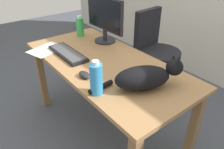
{
  "coord_description": "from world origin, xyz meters",
  "views": [
    {
      "loc": [
        1.25,
        -0.89,
        1.52
      ],
      "look_at": [
        0.28,
        -0.14,
        0.78
      ],
      "focal_mm": 34.9,
      "sensor_mm": 36.0,
      "label": 1
    }
  ],
  "objects_px": {
    "monitor": "(105,18)",
    "water_bottle": "(96,79)",
    "cat": "(146,77)",
    "spray_bottle": "(80,27)",
    "computer_mouse": "(85,75)",
    "keyboard": "(68,53)",
    "office_chair": "(155,61)"
  },
  "relations": [
    {
      "from": "keyboard",
      "to": "computer_mouse",
      "type": "relative_size",
      "value": 4.0
    },
    {
      "from": "computer_mouse",
      "to": "water_bottle",
      "type": "distance_m",
      "value": 0.23
    },
    {
      "from": "monitor",
      "to": "spray_bottle",
      "type": "bearing_deg",
      "value": -157.13
    },
    {
      "from": "monitor",
      "to": "keyboard",
      "type": "height_order",
      "value": "monitor"
    },
    {
      "from": "cat",
      "to": "water_bottle",
      "type": "xyz_separation_m",
      "value": [
        -0.14,
        -0.28,
        0.02
      ]
    },
    {
      "from": "monitor",
      "to": "computer_mouse",
      "type": "xyz_separation_m",
      "value": [
        0.44,
        -0.5,
        -0.21
      ]
    },
    {
      "from": "office_chair",
      "to": "keyboard",
      "type": "distance_m",
      "value": 1.01
    },
    {
      "from": "cat",
      "to": "computer_mouse",
      "type": "distance_m",
      "value": 0.43
    },
    {
      "from": "monitor",
      "to": "water_bottle",
      "type": "xyz_separation_m",
      "value": [
        0.65,
        -0.54,
        -0.12
      ]
    },
    {
      "from": "monitor",
      "to": "cat",
      "type": "xyz_separation_m",
      "value": [
        0.79,
        -0.26,
        -0.15
      ]
    },
    {
      "from": "keyboard",
      "to": "spray_bottle",
      "type": "xyz_separation_m",
      "value": [
        -0.32,
        0.31,
        0.08
      ]
    },
    {
      "from": "office_chair",
      "to": "water_bottle",
      "type": "height_order",
      "value": "office_chair"
    },
    {
      "from": "office_chair",
      "to": "computer_mouse",
      "type": "xyz_separation_m",
      "value": [
        0.24,
        -1.02,
        0.32
      ]
    },
    {
      "from": "monitor",
      "to": "spray_bottle",
      "type": "xyz_separation_m",
      "value": [
        -0.27,
        -0.11,
        -0.13
      ]
    },
    {
      "from": "keyboard",
      "to": "cat",
      "type": "xyz_separation_m",
      "value": [
        0.74,
        0.17,
        0.07
      ]
    },
    {
      "from": "keyboard",
      "to": "office_chair",
      "type": "bearing_deg",
      "value": 81.05
    },
    {
      "from": "keyboard",
      "to": "spray_bottle",
      "type": "height_order",
      "value": "spray_bottle"
    },
    {
      "from": "cat",
      "to": "spray_bottle",
      "type": "distance_m",
      "value": 1.07
    },
    {
      "from": "monitor",
      "to": "water_bottle",
      "type": "height_order",
      "value": "monitor"
    },
    {
      "from": "cat",
      "to": "spray_bottle",
      "type": "xyz_separation_m",
      "value": [
        -1.06,
        0.15,
        0.01
      ]
    },
    {
      "from": "monitor",
      "to": "computer_mouse",
      "type": "bearing_deg",
      "value": -48.45
    },
    {
      "from": "keyboard",
      "to": "water_bottle",
      "type": "distance_m",
      "value": 0.62
    },
    {
      "from": "monitor",
      "to": "keyboard",
      "type": "xyz_separation_m",
      "value": [
        0.05,
        -0.42,
        -0.21
      ]
    },
    {
      "from": "office_chair",
      "to": "cat",
      "type": "xyz_separation_m",
      "value": [
        0.59,
        -0.78,
        0.38
      ]
    },
    {
      "from": "spray_bottle",
      "to": "water_bottle",
      "type": "bearing_deg",
      "value": -25.06
    },
    {
      "from": "office_chair",
      "to": "cat",
      "type": "relative_size",
      "value": 1.72
    },
    {
      "from": "monitor",
      "to": "spray_bottle",
      "type": "relative_size",
      "value": 2.33
    },
    {
      "from": "spray_bottle",
      "to": "monitor",
      "type": "bearing_deg",
      "value": 22.87
    },
    {
      "from": "cat",
      "to": "spray_bottle",
      "type": "height_order",
      "value": "spray_bottle"
    },
    {
      "from": "office_chair",
      "to": "monitor",
      "type": "xyz_separation_m",
      "value": [
        -0.2,
        -0.52,
        0.52
      ]
    },
    {
      "from": "monitor",
      "to": "cat",
      "type": "distance_m",
      "value": 0.85
    },
    {
      "from": "computer_mouse",
      "to": "spray_bottle",
      "type": "distance_m",
      "value": 0.81
    }
  ]
}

